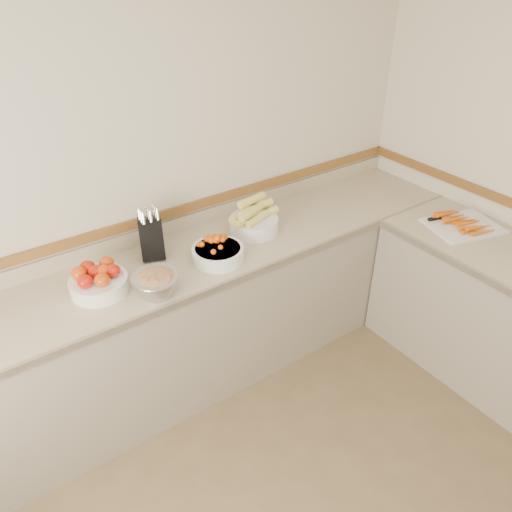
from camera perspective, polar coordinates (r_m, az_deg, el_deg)
back_wall at (r=2.96m, az=-13.06°, el=8.37°), size 4.00×0.00×4.00m
counter_back at (r=3.15m, az=-8.73°, el=-7.73°), size 4.00×0.65×1.08m
knife_block at (r=2.91m, az=-11.86°, el=2.12°), size 0.18×0.20×0.32m
tomato_bowl at (r=2.73m, az=-17.58°, el=-2.68°), size 0.30×0.30×0.15m
cherry_tomato_bowl at (r=2.87m, az=-4.39°, el=0.55°), size 0.30×0.30×0.17m
corn_bowl at (r=3.13m, az=-0.27°, el=4.08°), size 0.34×0.31×0.23m
rhubarb_bowl at (r=2.62m, az=-11.31°, el=-3.02°), size 0.26×0.26×0.14m
cutting_board at (r=3.48m, az=22.49°, el=3.43°), size 0.51×0.45×0.06m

